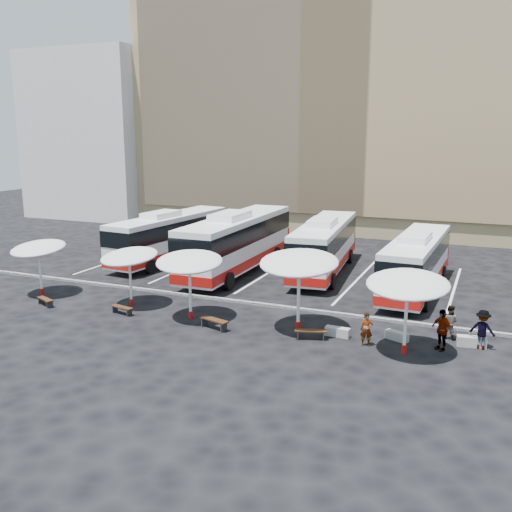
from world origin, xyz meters
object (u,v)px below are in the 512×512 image
at_px(wood_bench_3, 311,332).
at_px(bus_1, 237,241).
at_px(bus_2, 324,244).
at_px(wood_bench_1, 122,308).
at_px(conc_bench_1, 397,336).
at_px(sunshade_2, 189,262).
at_px(passenger_3, 483,329).
at_px(sunshade_3, 299,263).
at_px(passenger_1, 450,322).
at_px(passenger_0, 367,329).
at_px(bus_0, 170,235).
at_px(bus_3, 416,261).
at_px(wood_bench_0, 45,300).
at_px(wood_bench_2, 214,321).
at_px(sunshade_1, 129,257).
at_px(conc_bench_2, 471,341).
at_px(passenger_2, 442,330).
at_px(sunshade_4, 408,285).
at_px(conc_bench_0, 337,332).

bearing_deg(wood_bench_3, bus_1, 129.13).
xyz_separation_m(bus_1, bus_2, (5.57, 2.05, -0.21)).
distance_m(wood_bench_1, conc_bench_1, 14.15).
height_order(sunshade_2, passenger_3, sunshade_2).
xyz_separation_m(sunshade_3, wood_bench_1, (-9.39, -1.25, -3.04)).
distance_m(sunshade_2, passenger_1, 12.89).
bearing_deg(bus_1, passenger_0, -43.38).
height_order(bus_0, passenger_3, bus_0).
bearing_deg(bus_1, bus_3, -1.75).
bearing_deg(wood_bench_0, wood_bench_3, 2.71).
distance_m(wood_bench_2, passenger_0, 7.39).
distance_m(wood_bench_3, passenger_3, 7.60).
bearing_deg(sunshade_2, passenger_1, 9.70).
height_order(sunshade_1, wood_bench_0, sunshade_1).
relative_size(conc_bench_2, passenger_1, 0.78).
xyz_separation_m(passenger_1, passenger_2, (-0.22, -1.60, 0.13)).
distance_m(bus_3, passenger_2, 9.66).
distance_m(bus_0, sunshade_1, 11.35).
relative_size(bus_0, sunshade_3, 2.99).
bearing_deg(conc_bench_1, bus_2, 121.14).
relative_size(conc_bench_1, passenger_3, 0.61).
distance_m(bus_1, sunshade_4, 16.78).
distance_m(bus_0, passenger_0, 20.80).
distance_m(bus_0, sunshade_3, 17.57).
xyz_separation_m(conc_bench_2, passenger_1, (-1.03, 0.65, 0.57)).
xyz_separation_m(bus_2, bus_3, (6.39, -2.32, -0.10)).
height_order(wood_bench_0, wood_bench_1, same).
bearing_deg(sunshade_4, sunshade_3, 168.54).
height_order(wood_bench_0, conc_bench_0, conc_bench_0).
distance_m(bus_0, conc_bench_1, 21.18).
relative_size(bus_2, sunshade_2, 2.91).
bearing_deg(bus_2, conc_bench_1, -64.39).
xyz_separation_m(sunshade_4, conc_bench_0, (-3.23, 0.99, -2.90)).
height_order(conc_bench_1, passenger_2, passenger_2).
distance_m(wood_bench_3, conc_bench_2, 7.20).
height_order(bus_3, sunshade_2, bus_3).
xyz_separation_m(bus_1, passenger_1, (14.52, -8.00, -1.37)).
relative_size(bus_0, bus_1, 0.91).
bearing_deg(passenger_2, sunshade_3, -140.73).
bearing_deg(wood_bench_0, bus_2, 47.91).
bearing_deg(wood_bench_3, sunshade_4, -1.42).
bearing_deg(passenger_2, passenger_1, 121.01).
bearing_deg(passenger_0, wood_bench_1, 168.35).
distance_m(bus_3, passenger_1, 8.21).
bearing_deg(passenger_3, sunshade_4, 45.32).
height_order(sunshade_4, conc_bench_2, sunshade_4).
distance_m(bus_2, sunshade_4, 14.75).
bearing_deg(passenger_1, conc_bench_2, 163.07).
height_order(wood_bench_1, passenger_2, passenger_2).
bearing_deg(wood_bench_2, sunshade_1, 164.69).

